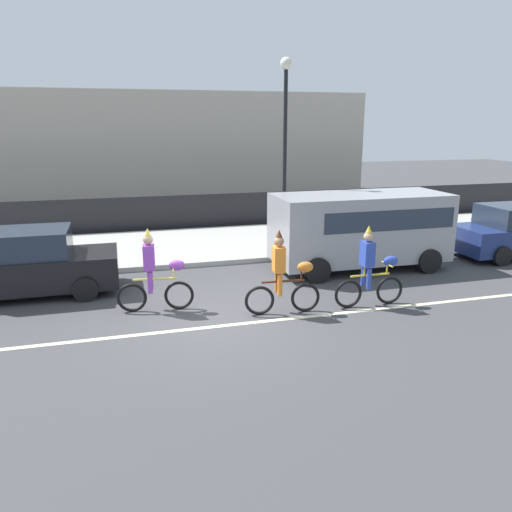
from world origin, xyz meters
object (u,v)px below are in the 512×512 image
parade_cyclist_cobalt (371,271)px  street_lamp_post (285,128)px  parked_car_black (30,264)px  parade_cyclist_orange (284,277)px  parked_van_grey (362,225)px  parade_cyclist_purple (155,275)px

parade_cyclist_cobalt → street_lamp_post: 5.94m
parked_car_black → street_lamp_post: 8.20m
parade_cyclist_orange → parked_car_black: bearing=152.9°
parked_car_black → parked_van_grey: bearing=-0.2°
parade_cyclist_purple → parade_cyclist_orange: same height
street_lamp_post → parked_van_grey: bearing=-51.0°
parade_cyclist_cobalt → parked_van_grey: (1.27, 2.93, 0.44)m
parked_car_black → street_lamp_post: bearing=15.8°
parked_car_black → street_lamp_post: (7.26, 2.06, 3.21)m
parked_van_grey → parked_car_black: parked_van_grey is taller
parade_cyclist_orange → parked_van_grey: parked_van_grey is taller
parked_car_black → parade_cyclist_orange: bearing=-27.1°
parade_cyclist_purple → street_lamp_post: size_ratio=0.33×
parade_cyclist_purple → parade_cyclist_cobalt: same height
parade_cyclist_purple → parade_cyclist_orange: 2.87m
parade_cyclist_orange → parade_cyclist_cobalt: (2.08, -0.09, 0.00)m
parade_cyclist_cobalt → parked_car_black: 8.23m
parade_cyclist_purple → street_lamp_post: street_lamp_post is taller
street_lamp_post → parked_car_black: bearing=-164.2°
parade_cyclist_orange → parked_van_grey: 4.41m
parade_cyclist_orange → parade_cyclist_purple: bearing=161.2°
parade_cyclist_cobalt → parked_van_grey: parked_van_grey is taller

